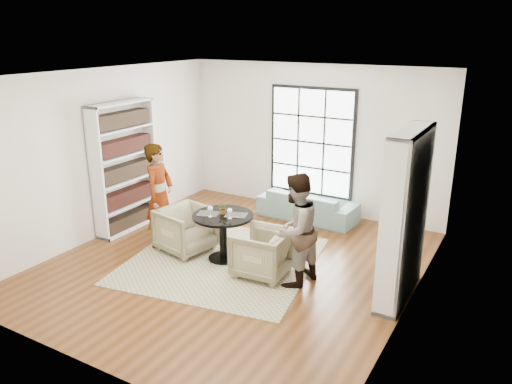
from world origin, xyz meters
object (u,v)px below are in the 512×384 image
Objects in this scene: armchair_left at (186,230)px; flower_centerpiece at (223,208)px; sofa at (308,205)px; wine_glass_right at (230,211)px; armchair_right at (262,252)px; person_left at (159,195)px; person_right at (295,230)px; pedestal_table at (223,227)px; wine_glass_left at (210,209)px.

armchair_left is 4.25× the size of flower_centerpiece.
wine_glass_right reaches higher than sofa.
armchair_right is 0.98m from flower_centerpiece.
person_right is at bearing -104.04° from person_left.
person_right reaches higher than pedestal_table.
wine_glass_left reaches higher than armchair_right.
armchair_left is 0.88m from flower_centerpiece.
person_left is at bearing 57.54° from sofa.
armchair_left reaches higher than armchair_right.
person_right reaches higher than armchair_right.
person_right is 1.38m from flower_centerpiece.
pedestal_table is at bearing -76.51° from armchair_left.
sofa is 1.08× the size of person_left.
pedestal_table is at bearing -104.03° from armchair_right.
person_left is 1.17m from wine_glass_left.
flower_centerpiece is (0.11, 0.21, -0.03)m from wine_glass_left.
wine_glass_right is at bearing 16.34° from wine_glass_left.
armchair_right is 4.43× the size of wine_glass_left.
pedestal_table reaches higher than armchair_left.
sofa is at bearing -175.11° from armchair_right.
wine_glass_left is (-1.48, -0.02, 0.07)m from person_right.
armchair_left is at bearing 67.16° from sofa.
person_right is at bearing 112.76° from sofa.
wine_glass_right is (0.19, -0.08, 0.34)m from pedestal_table.
pedestal_table is 0.84m from armchair_right.
flower_centerpiece is (-0.01, 0.03, 0.32)m from pedestal_table.
pedestal_table is 0.58× the size of person_right.
sofa is 2.32× the size of armchair_left.
person_right is 1.17m from wine_glass_right.
pedestal_table is at bearing 54.40° from wine_glass_left.
person_left is at bearing -177.43° from flower_centerpiece.
wine_glass_right is (1.47, -0.06, 0.00)m from person_left.
sofa is 2.57m from wine_glass_right.
person_left reaches higher than flower_centerpiece.
person_right reaches higher than armchair_left.
wine_glass_right is (0.92, -0.06, 0.52)m from armchair_left.
pedestal_table is 1.17× the size of armchair_left.
pedestal_table is 2.46m from sofa.
sofa is 2.69m from armchair_left.
pedestal_table is at bearing -100.29° from person_left.
wine_glass_left is at bearing -108.57° from person_left.
armchair_left is 0.47× the size of person_left.
armchair_left is (-1.16, -2.43, 0.10)m from sofa.
wine_glass_left is at bearing -77.50° from person_right.
pedestal_table is 0.54× the size of person_left.
armchair_right is at bearing 1.37° from wine_glass_left.
wine_glass_right is at bearing -99.86° from armchair_right.
wine_glass_left is (-0.12, -0.17, 0.35)m from pedestal_table.
wine_glass_left is 0.92× the size of flower_centerpiece.
person_right is at bearing 86.41° from armchair_right.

